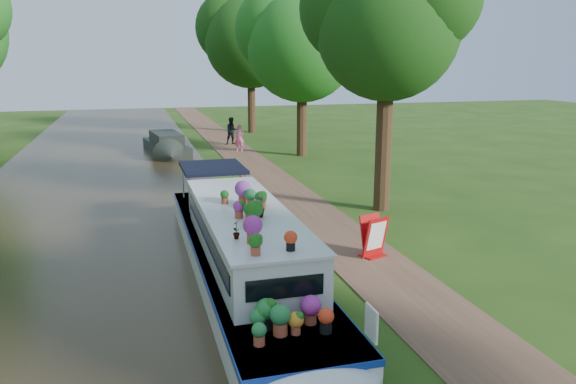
{
  "coord_description": "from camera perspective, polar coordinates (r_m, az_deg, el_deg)",
  "views": [
    {
      "loc": [
        -4.65,
        -14.79,
        5.2
      ],
      "look_at": [
        -0.16,
        1.21,
        1.3
      ],
      "focal_mm": 35.0,
      "sensor_mm": 36.0,
      "label": 1
    }
  ],
  "objects": [
    {
      "name": "plant_boat",
      "position": [
        13.17,
        -4.32,
        -6.11
      ],
      "size": [
        2.29,
        13.52,
        2.3
      ],
      "color": "silver",
      "rests_on": "canal_water"
    },
    {
      "name": "pedestrian_dark",
      "position": [
        35.65,
        -5.71,
        6.2
      ],
      "size": [
        0.88,
        0.72,
        1.71
      ],
      "primitive_type": "imported",
      "rotation": [
        0.0,
        0.0,
        0.09
      ],
      "color": "black",
      "rests_on": "towpath"
    },
    {
      "name": "sandwich_board",
      "position": [
        15.33,
        8.7,
        -4.66
      ],
      "size": [
        0.76,
        0.77,
        1.12
      ],
      "rotation": [
        0.0,
        0.0,
        0.34
      ],
      "color": "#A90C0D",
      "rests_on": "towpath"
    },
    {
      "name": "towpath",
      "position": [
        16.73,
        5.64,
        -4.92
      ],
      "size": [
        2.2,
        100.0,
        0.03
      ],
      "primitive_type": "cube",
      "color": "brown",
      "rests_on": "ground"
    },
    {
      "name": "second_boat",
      "position": [
        32.81,
        -12.22,
        4.67
      ],
      "size": [
        2.48,
        6.44,
        1.21
      ],
      "rotation": [
        0.0,
        0.0,
        0.13
      ],
      "color": "black",
      "rests_on": "canal_water"
    },
    {
      "name": "tree_near_overhang",
      "position": [
        19.79,
        10.05,
        17.08
      ],
      "size": [
        5.52,
        5.28,
        8.99
      ],
      "color": "black",
      "rests_on": "ground"
    },
    {
      "name": "pedestrian_pink",
      "position": [
        32.91,
        -4.96,
        5.52
      ],
      "size": [
        0.68,
        0.58,
        1.58
      ],
      "primitive_type": "imported",
      "rotation": [
        0.0,
        0.0,
        -0.42
      ],
      "color": "#D7589E",
      "rests_on": "towpath"
    },
    {
      "name": "verge_plant",
      "position": [
        20.2,
        -2.4,
        -1.09
      ],
      "size": [
        0.44,
        0.4,
        0.43
      ],
      "primitive_type": "imported",
      "rotation": [
        0.0,
        0.0,
        0.17
      ],
      "color": "#1F6927",
      "rests_on": "ground"
    },
    {
      "name": "tree_near_far",
      "position": [
        41.82,
        -3.88,
        15.72
      ],
      "size": [
        7.59,
        7.26,
        10.3
      ],
      "color": "black",
      "rests_on": "ground"
    },
    {
      "name": "tree_near_mid",
      "position": [
        31.26,
        1.39,
        15.48
      ],
      "size": [
        6.9,
        6.6,
        9.4
      ],
      "color": "black",
      "rests_on": "ground"
    },
    {
      "name": "ground",
      "position": [
        16.35,
        1.7,
        -5.34
      ],
      "size": [
        100.0,
        100.0,
        0.0
      ],
      "primitive_type": "plane",
      "color": "#213E0F",
      "rests_on": "ground"
    },
    {
      "name": "canal_water",
      "position": [
        15.73,
        -19.82,
        -6.87
      ],
      "size": [
        10.0,
        100.0,
        0.02
      ],
      "primitive_type": "cube",
      "color": "black",
      "rests_on": "ground"
    }
  ]
}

